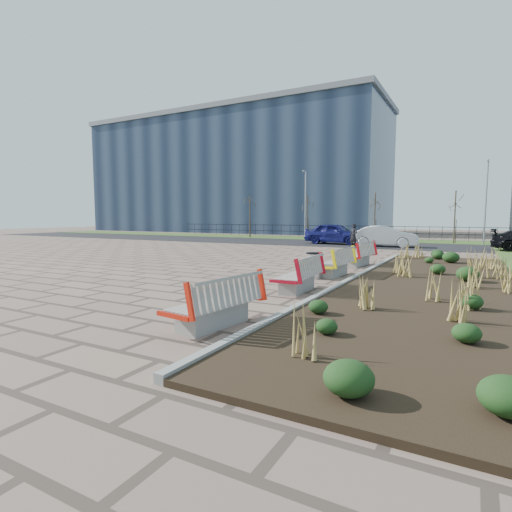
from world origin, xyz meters
The scene contains 21 objects.
ground centered at (0.00, 0.00, 0.00)m, with size 120.00×120.00×0.00m, color #776152.
planting_bed centered at (6.25, 5.00, 0.05)m, with size 4.50×18.00×0.10m, color black.
planting_curb centered at (3.92, 5.00, 0.07)m, with size 0.16×18.00×0.15m, color gray.
grass_verge_far centered at (0.00, 28.00, 0.02)m, with size 80.00×5.00×0.04m, color #33511E.
road centered at (0.00, 22.00, 0.01)m, with size 80.00×7.00×0.02m, color black.
bench_a centered at (3.00, -1.45, 0.50)m, with size 0.90×2.10×1.00m, color red, non-canonical shape.
bench_b centered at (3.00, 2.67, 0.50)m, with size 0.90×2.10×1.00m, color #AB0B1E, non-canonical shape.
bench_c centered at (3.00, 5.96, 0.50)m, with size 0.90×2.10×1.00m, color yellow, non-canonical shape.
bench_d centered at (3.00, 9.34, 0.50)m, with size 0.90×2.10×1.00m, color #AE0B13, non-canonical shape.
litter_bin centered at (2.59, 5.14, 0.43)m, with size 0.53×0.53×0.86m, color #B2B2B7.
pedestrian centered at (0.42, 18.35, 0.81)m, with size 0.59×0.39×1.63m, color black.
car_blue centered at (-1.77, 21.43, 0.80)m, with size 1.85×4.59×1.56m, color navy.
car_silver centered at (1.96, 20.62, 0.74)m, with size 1.52×4.35×1.43m, color #B5B8BD.
tree_a centered at (-12.00, 26.50, 2.04)m, with size 1.40×1.40×4.00m, color #4C3D2D, non-canonical shape.
tree_b centered at (-6.00, 26.50, 2.04)m, with size 1.40×1.40×4.00m, color #4C3D2D, non-canonical shape.
tree_c centered at (0.00, 26.50, 2.04)m, with size 1.40×1.40×4.00m, color #4C3D2D, non-canonical shape.
tree_d centered at (6.00, 26.50, 2.04)m, with size 1.40×1.40×4.00m, color #4C3D2D, non-canonical shape.
lamp_west centered at (-6.00, 26.00, 3.04)m, with size 0.24×0.60×6.00m, color gray, non-canonical shape.
lamp_east centered at (8.00, 26.00, 3.04)m, with size 0.24×0.60×6.00m, color gray, non-canonical shape.
railing_fence centered at (0.00, 29.50, 0.64)m, with size 44.00×0.10×1.20m, color black, non-canonical shape.
building_glass centered at (-22.00, 40.00, 7.50)m, with size 40.00×14.00×15.00m, color #192338.
Camera 1 is at (7.29, -7.64, 2.12)m, focal length 28.00 mm.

